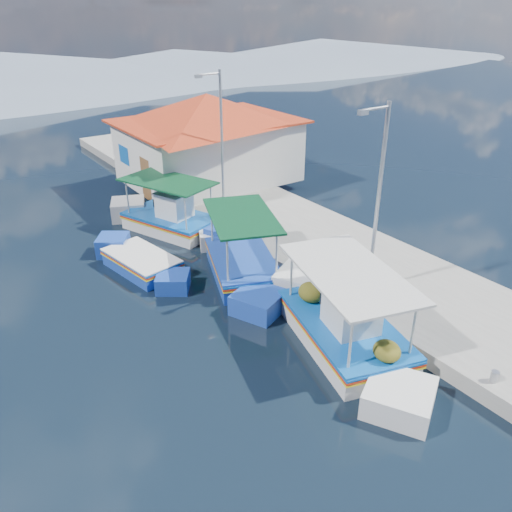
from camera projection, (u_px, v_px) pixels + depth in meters
ground at (297, 389)px, 13.13m from camera, size 160.00×160.00×0.00m
quay at (317, 244)px, 20.44m from camera, size 5.00×44.00×0.50m
bollards at (288, 255)px, 18.64m from camera, size 0.20×17.20×0.30m
main_caique at (342, 328)px, 14.73m from camera, size 3.74×7.73×2.64m
caique_green_canopy at (240, 265)px, 18.46m from camera, size 3.76×6.60×2.65m
caique_blue_hull at (141, 263)px, 18.88m from camera, size 2.21×5.38×0.97m
caique_far at (170, 220)px, 22.10m from camera, size 3.75×6.71×2.51m
harbor_building at (208, 136)px, 26.06m from camera, size 10.49×10.49×4.40m
lamp_post_near at (377, 193)px, 15.19m from camera, size 1.21×0.14×6.00m
lamp_post_far at (220, 135)px, 21.78m from camera, size 1.21×0.14×6.00m
mountain_ridge at (25, 71)px, 56.60m from camera, size 171.40×96.00×5.50m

